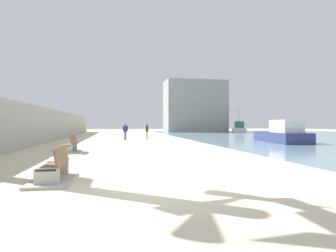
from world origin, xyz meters
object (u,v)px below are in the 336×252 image
at_px(boat_mid_bay, 282,134).
at_px(person_standing, 147,130).
at_px(bench_near, 54,173).
at_px(person_walking, 125,130).
at_px(boat_distant, 239,128).
at_px(bench_far, 70,148).

bearing_deg(boat_mid_bay, person_standing, 148.01).
relative_size(bench_near, boat_mid_bay, 0.32).
relative_size(person_walking, person_standing, 1.01).
bearing_deg(boat_mid_bay, bench_near, -140.23).
bearing_deg(bench_near, person_walking, 82.50).
xyz_separation_m(person_walking, boat_distant, (22.58, 21.68, -0.19)).
bearing_deg(person_walking, boat_mid_bay, -26.93).
bearing_deg(bench_far, bench_near, -83.87).
bearing_deg(bench_far, person_walking, 73.37).
height_order(bench_far, person_standing, person_standing).
distance_m(person_standing, boat_mid_bay, 12.97).
relative_size(person_standing, boat_mid_bay, 0.25).
distance_m(bench_near, boat_distant, 48.64).
relative_size(bench_far, boat_mid_bay, 0.32).
relative_size(bench_near, boat_distant, 0.28).
height_order(bench_far, boat_distant, boat_distant).
bearing_deg(person_standing, person_walking, -176.17).
bearing_deg(bench_near, bench_far, 96.13).
relative_size(bench_far, person_walking, 1.27).
bearing_deg(bench_near, boat_mid_bay, 39.77).
distance_m(bench_near, person_standing, 20.66).
bearing_deg(boat_distant, person_standing, -133.38).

